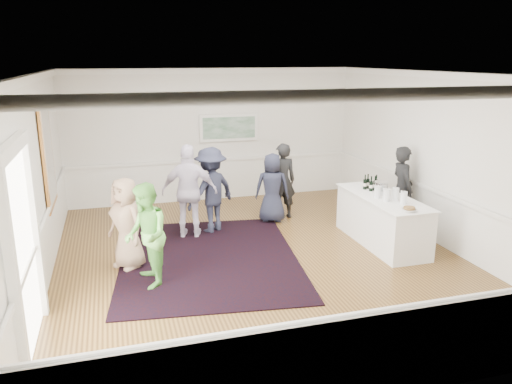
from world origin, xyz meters
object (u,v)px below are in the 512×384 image
object	(u,v)px
guest_dark_a	(211,190)
guest_navy	(272,188)
guest_lilac	(189,192)
ice_bucket	(381,188)
serving_table	(382,220)
bartender	(402,189)
guest_dark_b	(282,181)
nut_bowl	(409,209)
guest_tan	(126,223)
guest_green	(146,236)

from	to	relation	value
guest_dark_a	guest_navy	distance (m)	1.41
guest_lilac	ice_bucket	bearing A→B (deg)	175.18
guest_lilac	guest_dark_a	distance (m)	0.50
serving_table	bartender	bearing A→B (deg)	37.26
serving_table	guest_dark_a	distance (m)	3.39
guest_lilac	bartender	bearing A→B (deg)	-176.17
guest_dark_b	nut_bowl	xyz separation A→B (m)	(1.24, -2.98, 0.13)
bartender	guest_navy	xyz separation A→B (m)	(-2.35, 1.26, -0.12)
guest_tan	nut_bowl	distance (m)	4.75
guest_dark_a	guest_dark_b	size ratio (longest dim) A/B	1.04
guest_green	guest_dark_a	bearing A→B (deg)	141.68
guest_green	nut_bowl	world-z (taller)	guest_green
guest_green	guest_navy	size ratio (longest dim) A/B	1.09
serving_table	bartender	world-z (taller)	bartender
guest_green	guest_dark_a	distance (m)	2.62
nut_bowl	guest_dark_b	bearing A→B (deg)	112.61
serving_table	guest_green	world-z (taller)	guest_green
guest_dark_b	guest_lilac	bearing A→B (deg)	20.44
serving_table	ice_bucket	distance (m)	0.60
guest_tan	guest_green	xyz separation A→B (m)	(0.27, -0.80, 0.04)
serving_table	guest_navy	world-z (taller)	guest_navy
guest_tan	guest_green	world-z (taller)	guest_green
guest_green	guest_dark_b	bearing A→B (deg)	125.35
nut_bowl	guest_tan	bearing A→B (deg)	166.05
guest_dark_a	guest_lilac	bearing A→B (deg)	-7.82
serving_table	guest_tan	size ratio (longest dim) A/B	1.47
guest_tan	guest_dark_a	bearing A→B (deg)	94.45
bartender	guest_green	world-z (taller)	bartender
guest_dark_b	ice_bucket	bearing A→B (deg)	129.15
guest_lilac	guest_navy	world-z (taller)	guest_lilac
serving_table	bartender	size ratio (longest dim) A/B	1.31
guest_dark_b	guest_navy	distance (m)	0.35
bartender	guest_dark_a	size ratio (longest dim) A/B	1.00
guest_lilac	ice_bucket	world-z (taller)	guest_lilac
guest_tan	guest_dark_b	distance (m)	3.84
guest_tan	guest_green	bearing A→B (deg)	-16.17
guest_green	ice_bucket	size ratio (longest dim) A/B	6.27
guest_green	guest_lilac	distance (m)	2.22
ice_bucket	nut_bowl	distance (m)	1.11
guest_tan	nut_bowl	bearing A→B (deg)	41.43
guest_tan	guest_navy	bearing A→B (deg)	83.49
guest_navy	guest_dark_a	bearing A→B (deg)	28.10
guest_tan	ice_bucket	bearing A→B (deg)	54.93
bartender	guest_dark_b	size ratio (longest dim) A/B	1.04
serving_table	guest_tan	bearing A→B (deg)	177.67
guest_dark_b	ice_bucket	distance (m)	2.31
guest_lilac	ice_bucket	distance (m)	3.67
serving_table	guest_dark_b	size ratio (longest dim) A/B	1.37
guest_dark_a	guest_navy	xyz separation A→B (m)	(1.38, 0.26, -0.12)
bartender	nut_bowl	xyz separation A→B (m)	(-0.82, -1.53, 0.09)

